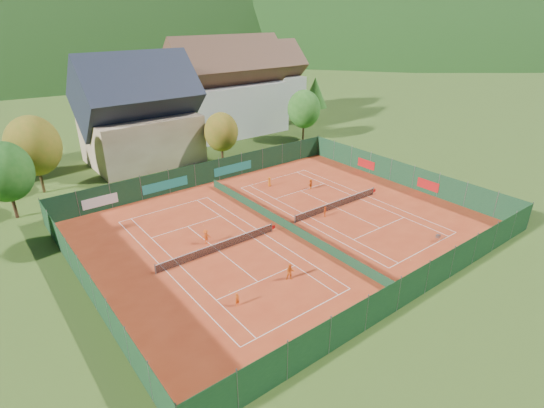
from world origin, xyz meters
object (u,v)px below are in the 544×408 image
(ball_hopper, at_px, (438,236))
(player_left_near, at_px, (237,300))
(hotel_block_a, at_px, (227,93))
(player_right_far_b, at_px, (311,184))
(player_right_near, at_px, (325,212))
(hotel_block_b, at_px, (263,84))
(chalet, at_px, (140,118))
(player_left_mid, at_px, (290,272))
(player_left_far, at_px, (206,237))
(player_right_far_a, at_px, (269,182))

(ball_hopper, relative_size, player_left_near, 0.68)
(hotel_block_a, distance_m, player_right_far_b, 31.30)
(player_right_far_b, bearing_deg, player_right_near, 28.00)
(player_left_near, xyz_separation_m, player_right_far_b, (20.61, 14.14, 0.08))
(hotel_block_b, height_order, ball_hopper, hotel_block_b)
(chalet, bearing_deg, player_left_mid, -93.94)
(ball_hopper, xyz_separation_m, player_left_far, (-18.52, 13.73, 0.21))
(chalet, relative_size, player_right_far_b, 12.15)
(hotel_block_a, height_order, player_right_far_b, hotel_block_a)
(hotel_block_b, bearing_deg, hotel_block_a, -150.26)
(hotel_block_b, xyz_separation_m, player_left_mid, (-35.60, -51.81, -5.85))
(player_left_mid, bearing_deg, player_left_far, 131.45)
(chalet, distance_m, ball_hopper, 44.21)
(player_left_near, relative_size, player_right_far_b, 0.88)
(player_right_far_b, bearing_deg, player_left_far, -17.83)
(player_left_far, bearing_deg, hotel_block_a, -116.47)
(player_left_far, bearing_deg, player_right_far_a, -141.07)
(hotel_block_b, distance_m, player_right_near, 51.54)
(player_left_far, distance_m, player_right_far_b, 18.17)
(player_left_far, bearing_deg, hotel_block_b, -123.31)
(hotel_block_b, bearing_deg, ball_hopper, -109.47)
(player_left_mid, bearing_deg, player_right_far_b, 69.30)
(player_left_far, distance_m, player_right_near, 13.80)
(chalet, height_order, player_left_far, chalet)
(player_right_near, bearing_deg, ball_hopper, -96.41)
(ball_hopper, distance_m, player_right_far_b, 17.87)
(player_left_far, relative_size, player_right_near, 1.27)
(hotel_block_a, bearing_deg, player_right_near, -106.23)
(player_left_mid, xyz_separation_m, player_right_near, (10.89, 6.98, -0.17))
(ball_hopper, bearing_deg, player_left_near, 170.18)
(ball_hopper, height_order, player_left_near, player_left_near)
(hotel_block_a, relative_size, player_left_near, 18.41)
(player_left_far, bearing_deg, ball_hopper, 152.44)
(player_left_mid, height_order, player_left_far, same)
(hotel_block_b, bearing_deg, player_right_near, -118.87)
(ball_hopper, bearing_deg, hotel_block_b, 70.53)
(hotel_block_a, distance_m, ball_hopper, 48.54)
(player_left_near, xyz_separation_m, player_right_far_a, (16.99, 18.12, 0.04))
(player_left_near, distance_m, player_right_near, 17.92)
(hotel_block_b, bearing_deg, player_right_far_a, -125.48)
(player_left_mid, xyz_separation_m, player_left_far, (-2.62, 9.82, -0.00))
(chalet, height_order, hotel_block_b, chalet)
(hotel_block_a, relative_size, player_left_far, 14.09)
(player_left_mid, bearing_deg, player_left_near, -151.39)
(ball_hopper, relative_size, player_right_far_a, 0.64)
(chalet, height_order, hotel_block_a, hotel_block_a)
(ball_hopper, relative_size, player_left_far, 0.52)
(hotel_block_a, xyz_separation_m, player_right_far_b, (-6.52, -29.87, -6.72))
(player_left_mid, relative_size, player_left_far, 1.00)
(ball_hopper, height_order, player_left_far, player_left_far)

